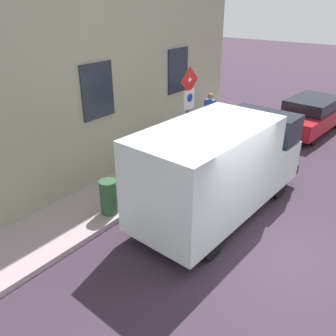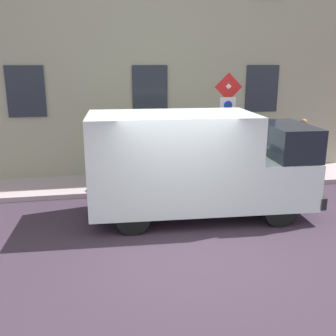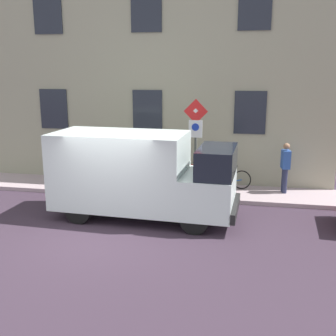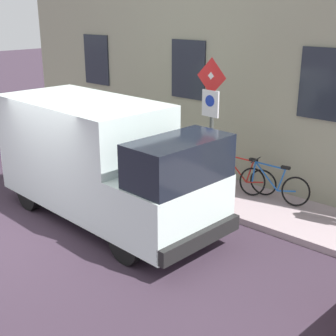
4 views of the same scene
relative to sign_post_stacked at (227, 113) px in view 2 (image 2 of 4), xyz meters
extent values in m
plane|color=#352835|center=(-3.41, 1.99, -2.22)|extent=(80.00, 80.00, 0.00)
cube|color=#A79499|center=(0.72, 1.99, -2.15)|extent=(1.87, 15.45, 0.14)
cube|color=#9A997F|center=(2.01, 1.99, 2.14)|extent=(0.70, 13.45, 8.73)
cube|color=#232833|center=(1.64, -1.71, 0.57)|extent=(0.06, 1.10, 1.50)
cube|color=#232833|center=(1.64, 1.99, 0.57)|extent=(0.06, 1.10, 1.50)
cube|color=#232833|center=(1.64, 5.69, 0.57)|extent=(0.06, 1.10, 1.50)
cylinder|color=#474C47|center=(0.04, 0.00, -0.55)|extent=(0.09, 0.09, 3.06)
pyramid|color=silver|center=(-0.04, 0.00, 0.73)|extent=(0.07, 0.50, 0.50)
pyramid|color=red|center=(-0.04, 0.00, 0.73)|extent=(0.06, 0.56, 0.56)
cube|color=white|center=(-0.02, 0.00, 0.18)|extent=(0.07, 0.44, 0.56)
cylinder|color=#1933B2|center=(-0.05, 0.00, 0.24)|extent=(0.03, 0.24, 0.24)
cube|color=white|center=(-1.88, 1.96, -0.81)|extent=(2.17, 3.89, 2.18)
cube|color=white|center=(-2.00, -0.64, -1.35)|extent=(2.06, 1.49, 1.10)
cube|color=black|center=(-2.01, -0.85, -0.45)|extent=(1.96, 1.06, 0.84)
cube|color=black|center=(-2.03, -1.39, -1.72)|extent=(2.01, 0.25, 0.28)
cylinder|color=black|center=(-1.11, -0.44, -1.84)|extent=(0.25, 0.77, 0.76)
cylinder|color=black|center=(-2.87, -0.36, -1.84)|extent=(0.25, 0.77, 0.76)
cylinder|color=black|center=(-0.96, 2.88, -1.84)|extent=(0.25, 0.77, 0.76)
cylinder|color=black|center=(-2.72, 2.96, -1.84)|extent=(0.25, 0.77, 0.76)
torus|color=black|center=(1.05, -0.48, -1.75)|extent=(0.24, 0.67, 0.65)
torus|color=black|center=(1.16, -1.53, -1.75)|extent=(0.24, 0.67, 0.65)
cylinder|color=#1E5CB2|center=(1.08, -0.82, -1.55)|extent=(0.10, 0.60, 0.60)
cylinder|color=#1E5CB2|center=(1.09, -0.89, -1.28)|extent=(0.12, 0.73, 0.07)
cylinder|color=#1E5CB2|center=(1.13, -1.18, -1.57)|extent=(0.06, 0.19, 0.55)
cylinder|color=#1E5CB2|center=(1.14, -1.31, -1.80)|extent=(0.08, 0.43, 0.12)
cylinder|color=#1E5CB2|center=(1.05, -0.51, -1.51)|extent=(0.05, 0.09, 0.50)
cube|color=black|center=(1.13, -1.25, -1.25)|extent=(0.10, 0.21, 0.06)
cylinder|color=#262626|center=(1.05, -0.53, -1.21)|extent=(0.46, 0.08, 0.03)
torus|color=black|center=(1.04, 0.34, -1.75)|extent=(0.21, 0.67, 0.66)
torus|color=black|center=(1.17, -0.70, -1.75)|extent=(0.21, 0.67, 0.66)
cylinder|color=red|center=(1.08, 0.01, -1.55)|extent=(0.11, 0.60, 0.60)
cylinder|color=red|center=(1.09, -0.07, -1.28)|extent=(0.13, 0.73, 0.07)
cylinder|color=red|center=(1.13, -0.35, -1.57)|extent=(0.06, 0.19, 0.55)
cylinder|color=red|center=(1.15, -0.49, -1.80)|extent=(0.09, 0.43, 0.12)
cylinder|color=red|center=(1.04, 0.32, -1.51)|extent=(0.05, 0.09, 0.50)
cube|color=black|center=(1.14, -0.43, -1.25)|extent=(0.10, 0.21, 0.06)
cylinder|color=#262626|center=(1.04, 0.29, -1.21)|extent=(0.46, 0.09, 0.03)
cylinder|color=#262B47|center=(1.11, -2.95, -1.66)|extent=(0.16, 0.16, 0.85)
cylinder|color=#262B47|center=(0.93, -2.97, -1.66)|extent=(0.16, 0.16, 0.85)
cube|color=#2A509D|center=(1.02, -2.96, -0.92)|extent=(0.43, 0.31, 0.62)
sphere|color=#936B4C|center=(1.02, -2.96, -0.47)|extent=(0.22, 0.22, 0.22)
cylinder|color=#2D5133|center=(0.14, 3.23, -1.63)|extent=(0.44, 0.44, 0.90)
camera|label=1|loc=(-5.65, 8.32, 2.87)|focal=37.51mm
camera|label=2|loc=(-10.45, 3.56, 1.38)|focal=41.06mm
camera|label=3|loc=(-12.84, -1.59, 1.99)|focal=43.17mm
camera|label=4|loc=(-7.76, -5.78, 2.06)|focal=49.46mm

